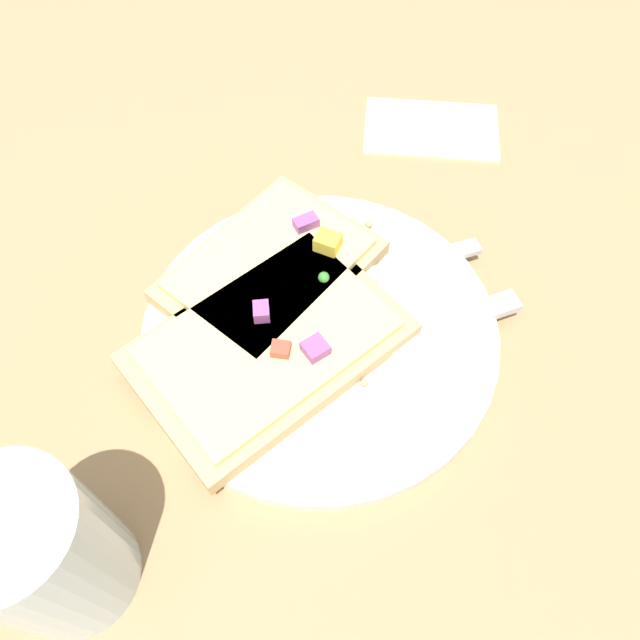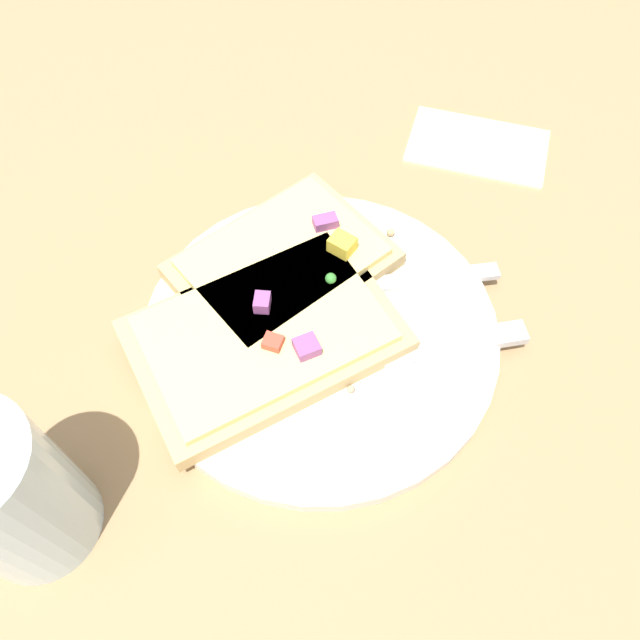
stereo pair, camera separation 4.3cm
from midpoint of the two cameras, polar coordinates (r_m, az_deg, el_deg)
The scene contains 9 objects.
ground_plane at distance 0.45m, azimuth -2.74°, elevation -1.71°, with size 4.00×4.00×0.00m, color #9E7A51.
plate at distance 0.44m, azimuth -2.77°, elevation -1.32°, with size 0.25×0.25×0.01m.
fork at distance 0.45m, azimuth -2.74°, elevation 2.54°, with size 0.22×0.11×0.01m.
knife at distance 0.43m, azimuth 5.24°, elevation -1.72°, with size 0.19×0.11×0.01m.
pizza_slice_main at distance 0.42m, azimuth -7.60°, elevation -2.35°, with size 0.21×0.21×0.03m.
pizza_slice_corner at distance 0.46m, azimuth -7.17°, elevation 4.41°, with size 0.17×0.18×0.03m.
crumb_scatter at distance 0.44m, azimuth -3.53°, elevation -0.64°, with size 0.10×0.14×0.01m.
drinking_glass at distance 0.37m, azimuth -27.15°, elevation -18.75°, with size 0.07×0.07×0.11m.
napkin at distance 0.59m, azimuth 8.05°, elevation 16.93°, with size 0.12×0.07×0.01m.
Camera 1 is at (-0.02, 0.23, 0.39)m, focal length 35.00 mm.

